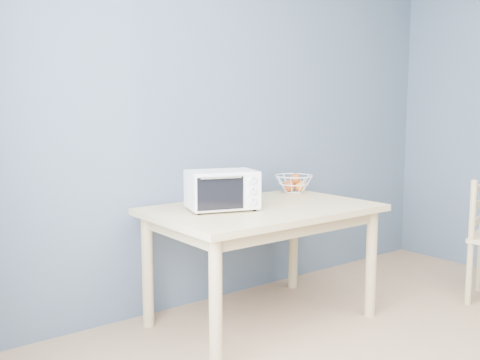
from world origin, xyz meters
TOP-DOWN VIEW (x-y plane):
  - dining_table at (-0.24, 1.70)m, footprint 1.40×0.90m
  - toaster_oven at (-0.53, 1.76)m, footprint 0.47×0.39m
  - fruit_basket at (0.31, 2.01)m, footprint 0.31×0.31m

SIDE VIEW (x-z plane):
  - dining_table at x=-0.24m, z-range 0.27..1.02m
  - fruit_basket at x=0.31m, z-range 0.75..0.89m
  - toaster_oven at x=-0.53m, z-range 0.76..1.00m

